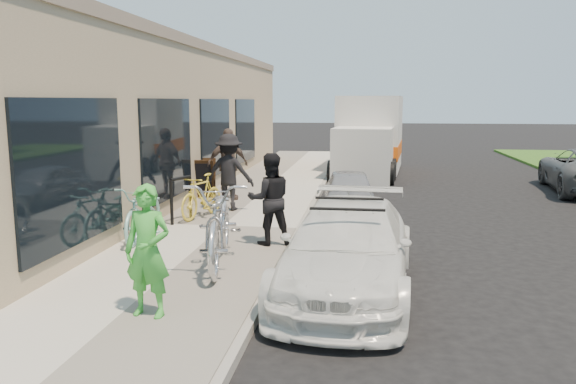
{
  "coord_description": "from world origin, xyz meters",
  "views": [
    {
      "loc": [
        0.86,
        -7.83,
        2.66
      ],
      "look_at": [
        -0.51,
        1.92,
        1.05
      ],
      "focal_mm": 35.0,
      "sensor_mm": 36.0,
      "label": 1
    }
  ],
  "objects": [
    {
      "name": "ground",
      "position": [
        0.0,
        0.0,
        0.0
      ],
      "size": [
        120.0,
        120.0,
        0.0
      ],
      "primitive_type": "plane",
      "color": "black",
      "rests_on": "ground"
    },
    {
      "name": "sidewalk",
      "position": [
        -2.0,
        3.0,
        0.07
      ],
      "size": [
        3.0,
        34.0,
        0.15
      ],
      "primitive_type": "cube",
      "color": "#ABA79A",
      "rests_on": "ground"
    },
    {
      "name": "curb",
      "position": [
        -0.45,
        3.0,
        0.07
      ],
      "size": [
        0.12,
        34.0,
        0.13
      ],
      "primitive_type": "cube",
      "color": "gray",
      "rests_on": "ground"
    },
    {
      "name": "storefront",
      "position": [
        -5.24,
        7.99,
        2.12
      ],
      "size": [
        3.6,
        20.0,
        4.22
      ],
      "color": "tan",
      "rests_on": "ground"
    },
    {
      "name": "bike_rack",
      "position": [
        -2.94,
        3.22,
        0.73
      ],
      "size": [
        0.28,
        0.64,
        0.95
      ],
      "rotation": [
        0.0,
        0.0,
        -0.35
      ],
      "color": "black",
      "rests_on": "sidewalk"
    },
    {
      "name": "sandwich_board",
      "position": [
        -3.37,
        6.25,
        0.66
      ],
      "size": [
        0.69,
        0.69,
        1.0
      ],
      "rotation": [
        0.0,
        0.0,
        0.14
      ],
      "color": "black",
      "rests_on": "sidewalk"
    },
    {
      "name": "sedan_white",
      "position": [
        0.63,
        -0.2,
        0.62
      ],
      "size": [
        2.01,
        4.37,
        1.28
      ],
      "rotation": [
        0.0,
        0.0,
        -0.07
      ],
      "color": "white",
      "rests_on": "ground"
    },
    {
      "name": "sedan_silver",
      "position": [
        0.47,
        5.37,
        0.52
      ],
      "size": [
        1.42,
        3.1,
        1.03
      ],
      "primitive_type": "imported",
      "rotation": [
        0.0,
        0.0,
        0.07
      ],
      "color": "#A1A1A6",
      "rests_on": "ground"
    },
    {
      "name": "moving_truck",
      "position": [
        0.94,
        12.91,
        1.25
      ],
      "size": [
        2.65,
        5.9,
        2.82
      ],
      "rotation": [
        0.0,
        0.0,
        -0.09
      ],
      "color": "silver",
      "rests_on": "ground"
    },
    {
      "name": "tandem_bike",
      "position": [
        -1.34,
        0.37,
        0.82
      ],
      "size": [
        1.31,
        2.68,
        1.35
      ],
      "primitive_type": "imported",
      "rotation": [
        0.0,
        0.0,
        0.17
      ],
      "color": "silver",
      "rests_on": "sidewalk"
    },
    {
      "name": "woman_rider",
      "position": [
        -1.64,
        -1.8,
        0.93
      ],
      "size": [
        0.61,
        0.44,
        1.56
      ],
      "primitive_type": "imported",
      "rotation": [
        0.0,
        0.0,
        -0.13
      ],
      "color": "green",
      "rests_on": "sidewalk"
    },
    {
      "name": "man_standing",
      "position": [
        -0.8,
        1.69,
        0.96
      ],
      "size": [
        0.94,
        0.84,
        1.61
      ],
      "primitive_type": "imported",
      "rotation": [
        0.0,
        0.0,
        3.48
      ],
      "color": "black",
      "rests_on": "sidewalk"
    },
    {
      "name": "cruiser_bike_a",
      "position": [
        -2.94,
        1.43,
        0.61
      ],
      "size": [
        0.92,
        1.6,
        0.93
      ],
      "primitive_type": "imported",
      "rotation": [
        0.0,
        0.0,
        0.34
      ],
      "color": "#7EBCB2",
      "rests_on": "sidewalk"
    },
    {
      "name": "cruiser_bike_b",
      "position": [
        -3.15,
        1.74,
        0.65
      ],
      "size": [
        0.82,
        1.96,
        1.01
      ],
      "primitive_type": "imported",
      "rotation": [
        0.0,
        0.0,
        0.08
      ],
      "color": "#7EBCB2",
      "rests_on": "sidewalk"
    },
    {
      "name": "cruiser_bike_c",
      "position": [
        -2.65,
        3.72,
        0.62
      ],
      "size": [
        0.85,
        1.62,
        0.94
      ],
      "primitive_type": "imported",
      "rotation": [
        0.0,
        0.0,
        -0.28
      ],
      "color": "gold",
      "rests_on": "sidewalk"
    },
    {
      "name": "bystander_a",
      "position": [
        -2.26,
        4.64,
        1.03
      ],
      "size": [
        1.18,
        0.74,
        1.76
      ],
      "primitive_type": "imported",
      "rotation": [
        0.0,
        0.0,
        3.07
      ],
      "color": "black",
      "rests_on": "sidewalk"
    },
    {
      "name": "bystander_b",
      "position": [
        -2.65,
        6.02,
        1.06
      ],
      "size": [
        1.14,
        0.94,
        1.82
      ],
      "primitive_type": "imported",
      "rotation": [
        0.0,
        0.0,
        0.55
      ],
      "color": "brown",
      "rests_on": "sidewalk"
    }
  ]
}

